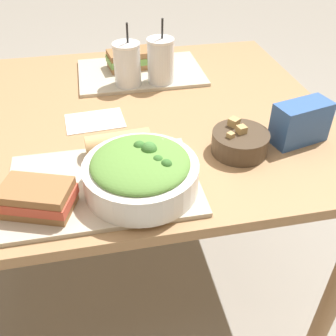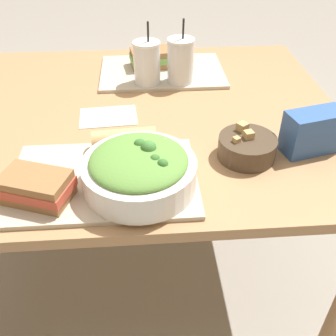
{
  "view_description": "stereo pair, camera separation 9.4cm",
  "coord_description": "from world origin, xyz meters",
  "px_view_note": "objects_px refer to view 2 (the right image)",
  "views": [
    {
      "loc": [
        -0.05,
        -1.08,
        1.38
      ],
      "look_at": [
        0.1,
        -0.36,
        0.8
      ],
      "focal_mm": 42.0,
      "sensor_mm": 36.0,
      "label": 1
    },
    {
      "loc": [
        0.04,
        -1.1,
        1.38
      ],
      "look_at": [
        0.1,
        -0.36,
        0.8
      ],
      "focal_mm": 42.0,
      "sensor_mm": 36.0,
      "label": 2
    }
  ],
  "objects_px": {
    "sandwich_far": "(153,58)",
    "napkin_folded": "(108,117)",
    "sandwich_near": "(36,187)",
    "drink_cup_dark": "(147,64)",
    "drink_cup_red": "(181,62)",
    "baguette_near": "(125,140)",
    "chip_bag": "(313,132)",
    "soup_bowl": "(247,147)",
    "salad_bowl": "(139,169)"
  },
  "relations": [
    {
      "from": "drink_cup_dark",
      "to": "napkin_folded",
      "type": "xyz_separation_m",
      "value": [
        -0.13,
        -0.21,
        -0.08
      ]
    },
    {
      "from": "napkin_folded",
      "to": "chip_bag",
      "type": "bearing_deg",
      "value": -21.48
    },
    {
      "from": "chip_bag",
      "to": "napkin_folded",
      "type": "distance_m",
      "value": 0.6
    },
    {
      "from": "salad_bowl",
      "to": "drink_cup_red",
      "type": "height_order",
      "value": "drink_cup_red"
    },
    {
      "from": "drink_cup_dark",
      "to": "baguette_near",
      "type": "bearing_deg",
      "value": -100.03
    },
    {
      "from": "drink_cup_red",
      "to": "chip_bag",
      "type": "distance_m",
      "value": 0.53
    },
    {
      "from": "napkin_folded",
      "to": "sandwich_near",
      "type": "bearing_deg",
      "value": -110.26
    },
    {
      "from": "salad_bowl",
      "to": "drink_cup_dark",
      "type": "height_order",
      "value": "drink_cup_dark"
    },
    {
      "from": "salad_bowl",
      "to": "soup_bowl",
      "type": "height_order",
      "value": "salad_bowl"
    },
    {
      "from": "sandwich_near",
      "to": "napkin_folded",
      "type": "distance_m",
      "value": 0.4
    },
    {
      "from": "drink_cup_dark",
      "to": "drink_cup_red",
      "type": "xyz_separation_m",
      "value": [
        0.11,
        0.0,
        0.0
      ]
    },
    {
      "from": "chip_bag",
      "to": "drink_cup_dark",
      "type": "bearing_deg",
      "value": 121.0
    },
    {
      "from": "drink_cup_dark",
      "to": "napkin_folded",
      "type": "height_order",
      "value": "drink_cup_dark"
    },
    {
      "from": "baguette_near",
      "to": "chip_bag",
      "type": "distance_m",
      "value": 0.5
    },
    {
      "from": "soup_bowl",
      "to": "sandwich_near",
      "type": "distance_m",
      "value": 0.53
    },
    {
      "from": "soup_bowl",
      "to": "chip_bag",
      "type": "height_order",
      "value": "chip_bag"
    },
    {
      "from": "baguette_near",
      "to": "salad_bowl",
      "type": "bearing_deg",
      "value": -171.48
    },
    {
      "from": "sandwich_far",
      "to": "salad_bowl",
      "type": "bearing_deg",
      "value": -103.36
    },
    {
      "from": "sandwich_far",
      "to": "drink_cup_red",
      "type": "relative_size",
      "value": 0.82
    },
    {
      "from": "sandwich_near",
      "to": "sandwich_far",
      "type": "xyz_separation_m",
      "value": [
        0.29,
        0.73,
        0.0
      ]
    },
    {
      "from": "sandwich_far",
      "to": "drink_cup_dark",
      "type": "distance_m",
      "value": 0.15
    },
    {
      "from": "sandwich_near",
      "to": "drink_cup_red",
      "type": "distance_m",
      "value": 0.7
    },
    {
      "from": "sandwich_far",
      "to": "napkin_folded",
      "type": "distance_m",
      "value": 0.39
    },
    {
      "from": "soup_bowl",
      "to": "sandwich_far",
      "type": "distance_m",
      "value": 0.63
    },
    {
      "from": "sandwich_far",
      "to": "chip_bag",
      "type": "xyz_separation_m",
      "value": [
        0.4,
        -0.57,
        0.01
      ]
    },
    {
      "from": "soup_bowl",
      "to": "napkin_folded",
      "type": "distance_m",
      "value": 0.44
    },
    {
      "from": "drink_cup_dark",
      "to": "chip_bag",
      "type": "relative_size",
      "value": 1.26
    },
    {
      "from": "soup_bowl",
      "to": "sandwich_near",
      "type": "bearing_deg",
      "value": -164.77
    },
    {
      "from": "soup_bowl",
      "to": "baguette_near",
      "type": "distance_m",
      "value": 0.32
    },
    {
      "from": "baguette_near",
      "to": "napkin_folded",
      "type": "xyz_separation_m",
      "value": [
        -0.06,
        0.19,
        -0.04
      ]
    },
    {
      "from": "sandwich_near",
      "to": "sandwich_far",
      "type": "distance_m",
      "value": 0.78
    },
    {
      "from": "soup_bowl",
      "to": "sandwich_near",
      "type": "height_order",
      "value": "soup_bowl"
    },
    {
      "from": "sandwich_far",
      "to": "drink_cup_red",
      "type": "bearing_deg",
      "value": -66.17
    },
    {
      "from": "chip_bag",
      "to": "drink_cup_red",
      "type": "bearing_deg",
      "value": 112.13
    },
    {
      "from": "sandwich_near",
      "to": "napkin_folded",
      "type": "bearing_deg",
      "value": 89.45
    },
    {
      "from": "baguette_near",
      "to": "sandwich_far",
      "type": "bearing_deg",
      "value": -14.57
    },
    {
      "from": "soup_bowl",
      "to": "sandwich_far",
      "type": "bearing_deg",
      "value": 110.47
    },
    {
      "from": "drink_cup_red",
      "to": "napkin_folded",
      "type": "bearing_deg",
      "value": -139.08
    },
    {
      "from": "baguette_near",
      "to": "napkin_folded",
      "type": "distance_m",
      "value": 0.21
    },
    {
      "from": "baguette_near",
      "to": "drink_cup_red",
      "type": "bearing_deg",
      "value": -29.18
    },
    {
      "from": "salad_bowl",
      "to": "sandwich_far",
      "type": "relative_size",
      "value": 1.49
    },
    {
      "from": "sandwich_near",
      "to": "drink_cup_red",
      "type": "relative_size",
      "value": 0.82
    },
    {
      "from": "drink_cup_red",
      "to": "sandwich_far",
      "type": "bearing_deg",
      "value": 122.16
    },
    {
      "from": "baguette_near",
      "to": "napkin_folded",
      "type": "bearing_deg",
      "value": 11.95
    },
    {
      "from": "drink_cup_red",
      "to": "chip_bag",
      "type": "xyz_separation_m",
      "value": [
        0.31,
        -0.43,
        -0.03
      ]
    },
    {
      "from": "sandwich_near",
      "to": "drink_cup_red",
      "type": "bearing_deg",
      "value": 76.65
    },
    {
      "from": "baguette_near",
      "to": "napkin_folded",
      "type": "relative_size",
      "value": 0.95
    },
    {
      "from": "baguette_near",
      "to": "sandwich_far",
      "type": "xyz_separation_m",
      "value": [
        0.1,
        0.55,
        0.0
      ]
    },
    {
      "from": "sandwich_far",
      "to": "chip_bag",
      "type": "height_order",
      "value": "chip_bag"
    },
    {
      "from": "drink_cup_dark",
      "to": "napkin_folded",
      "type": "relative_size",
      "value": 1.17
    }
  ]
}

